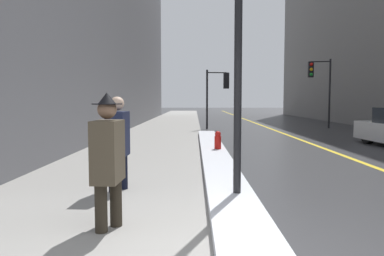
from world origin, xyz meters
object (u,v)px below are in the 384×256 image
at_px(traffic_light_near, 219,87).
at_px(pedestrian_trailing, 118,139).
at_px(traffic_light_far, 318,78).
at_px(fire_hydrant, 218,143).
at_px(pedestrian_with_shoulder_bag, 108,156).

bearing_deg(traffic_light_near, pedestrian_trailing, -107.47).
distance_m(traffic_light_far, pedestrian_trailing, 17.53).
bearing_deg(fire_hydrant, traffic_light_near, 85.95).
bearing_deg(traffic_light_far, traffic_light_near, 7.37).
xyz_separation_m(traffic_light_near, pedestrian_trailing, (-2.77, -14.73, -1.46)).
height_order(pedestrian_with_shoulder_bag, fire_hydrant, pedestrian_with_shoulder_bag).
height_order(traffic_light_near, pedestrian_trailing, traffic_light_near).
height_order(traffic_light_near, traffic_light_far, traffic_light_far).
height_order(traffic_light_near, fire_hydrant, traffic_light_near).
bearing_deg(fire_hydrant, traffic_light_far, 58.81).
relative_size(traffic_light_near, fire_hydrant, 4.75).
xyz_separation_m(traffic_light_far, fire_hydrant, (-6.46, -10.67, -2.54)).
distance_m(traffic_light_far, fire_hydrant, 12.73).
bearing_deg(pedestrian_trailing, pedestrian_with_shoulder_bag, 11.27).
relative_size(traffic_light_near, traffic_light_far, 0.83).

